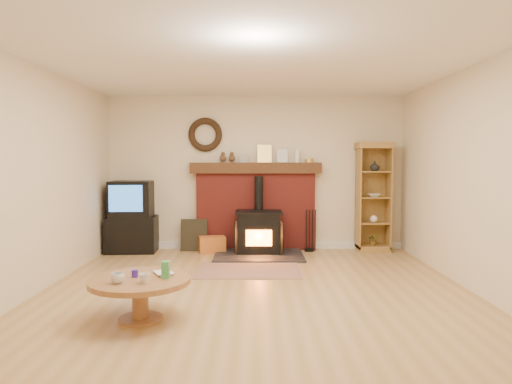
{
  "coord_description": "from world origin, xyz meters",
  "views": [
    {
      "loc": [
        -0.01,
        -5.03,
        1.52
      ],
      "look_at": [
        0.0,
        1.0,
        1.1
      ],
      "focal_mm": 32.0,
      "sensor_mm": 36.0,
      "label": 1
    }
  ],
  "objects_px": {
    "wood_stove": "(259,233)",
    "curio_cabinet": "(373,197)",
    "coffee_table": "(140,286)",
    "tv_unit": "(132,218)"
  },
  "relations": [
    {
      "from": "coffee_table",
      "to": "wood_stove",
      "type": "bearing_deg",
      "value": 69.52
    },
    {
      "from": "wood_stove",
      "to": "tv_unit",
      "type": "xyz_separation_m",
      "value": [
        -2.1,
        0.2,
        0.23
      ]
    },
    {
      "from": "curio_cabinet",
      "to": "coffee_table",
      "type": "relative_size",
      "value": 1.9
    },
    {
      "from": "tv_unit",
      "to": "coffee_table",
      "type": "xyz_separation_m",
      "value": [
        0.96,
        -3.27,
        -0.23
      ]
    },
    {
      "from": "wood_stove",
      "to": "curio_cabinet",
      "type": "bearing_deg",
      "value": 8.37
    },
    {
      "from": "curio_cabinet",
      "to": "wood_stove",
      "type": "bearing_deg",
      "value": -171.63
    },
    {
      "from": "wood_stove",
      "to": "coffee_table",
      "type": "distance_m",
      "value": 3.28
    },
    {
      "from": "tv_unit",
      "to": "curio_cabinet",
      "type": "height_order",
      "value": "curio_cabinet"
    },
    {
      "from": "curio_cabinet",
      "to": "coffee_table",
      "type": "height_order",
      "value": "curio_cabinet"
    },
    {
      "from": "tv_unit",
      "to": "coffee_table",
      "type": "bearing_deg",
      "value": -73.7
    }
  ]
}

